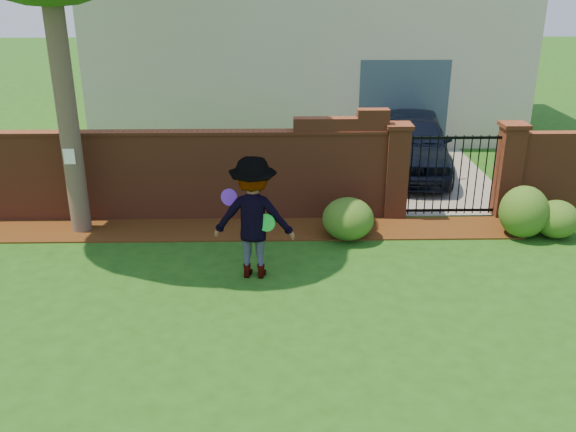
{
  "coord_description": "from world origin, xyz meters",
  "views": [
    {
      "loc": [
        0.06,
        -7.49,
        4.57
      ],
      "look_at": [
        0.25,
        1.4,
        1.05
      ],
      "focal_mm": 38.78,
      "sensor_mm": 36.0,
      "label": 1
    }
  ],
  "objects_px": {
    "man": "(253,219)",
    "frisbee_green": "(266,223)",
    "car": "(413,145)",
    "frisbee_purple": "(229,197)"
  },
  "relations": [
    {
      "from": "man",
      "to": "frisbee_purple",
      "type": "xyz_separation_m",
      "value": [
        -0.36,
        0.06,
        0.34
      ]
    },
    {
      "from": "man",
      "to": "frisbee_purple",
      "type": "bearing_deg",
      "value": -3.52
    },
    {
      "from": "car",
      "to": "frisbee_green",
      "type": "height_order",
      "value": "car"
    },
    {
      "from": "man",
      "to": "frisbee_purple",
      "type": "height_order",
      "value": "man"
    },
    {
      "from": "car",
      "to": "man",
      "type": "relative_size",
      "value": 2.18
    },
    {
      "from": "car",
      "to": "frisbee_green",
      "type": "distance_m",
      "value": 6.38
    },
    {
      "from": "car",
      "to": "frisbee_green",
      "type": "xyz_separation_m",
      "value": [
        -3.4,
        -5.39,
        0.25
      ]
    },
    {
      "from": "man",
      "to": "frisbee_green",
      "type": "xyz_separation_m",
      "value": [
        0.21,
        -0.16,
        -0.0
      ]
    },
    {
      "from": "man",
      "to": "frisbee_green",
      "type": "height_order",
      "value": "man"
    },
    {
      "from": "car",
      "to": "frisbee_green",
      "type": "relative_size",
      "value": 15.34
    }
  ]
}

